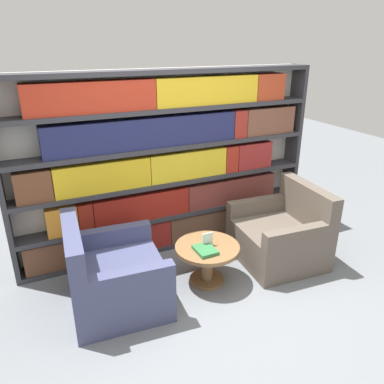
% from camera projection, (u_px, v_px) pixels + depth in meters
% --- Properties ---
extents(ground_plane, '(14.00, 14.00, 0.00)m').
position_uv_depth(ground_plane, '(218.00, 300.00, 3.66)').
color(ground_plane, slate).
extents(bookshelf, '(3.55, 0.30, 2.08)m').
position_uv_depth(bookshelf, '(168.00, 165.00, 4.31)').
color(bookshelf, silver).
rests_on(bookshelf, ground_plane).
extents(armchair_left, '(0.93, 0.99, 0.86)m').
position_uv_depth(armchair_left, '(113.00, 277.00, 3.51)').
color(armchair_left, '#42476B').
rests_on(armchair_left, ground_plane).
extents(armchair_right, '(0.93, 0.99, 0.86)m').
position_uv_depth(armchair_right, '(281.00, 236.00, 4.26)').
color(armchair_right, brown).
rests_on(armchair_right, ground_plane).
extents(coffee_table, '(0.66, 0.66, 0.42)m').
position_uv_depth(coffee_table, '(207.00, 256.00, 3.84)').
color(coffee_table, brown).
rests_on(coffee_table, ground_plane).
extents(table_sign, '(0.12, 0.06, 0.15)m').
position_uv_depth(table_sign, '(207.00, 241.00, 3.77)').
color(table_sign, black).
rests_on(table_sign, coffee_table).
extents(stray_book, '(0.19, 0.24, 0.04)m').
position_uv_depth(stray_book, '(205.00, 250.00, 3.69)').
color(stray_book, '#2D703D').
rests_on(stray_book, coffee_table).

